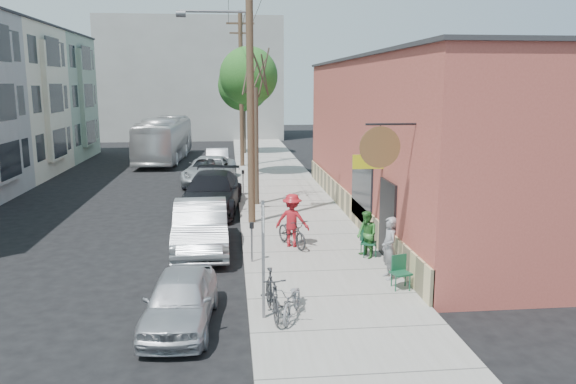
{
  "coord_description": "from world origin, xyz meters",
  "views": [
    {
      "loc": [
        1.64,
        -17.52,
        5.52
      ],
      "look_at": [
        3.8,
        3.26,
        1.5
      ],
      "focal_mm": 35.0,
      "sensor_mm": 36.0,
      "label": 1
    }
  ],
  "objects": [
    {
      "name": "patron_green",
      "position": [
        5.85,
        -0.87,
        0.89
      ],
      "size": [
        0.77,
        0.87,
        1.49
      ],
      "primitive_type": "imported",
      "rotation": [
        0.0,
        0.0,
        -1.23
      ],
      "color": "#30742E",
      "rests_on": "sidewalk"
    },
    {
      "name": "tree_leafy_mid",
      "position": [
        2.8,
        15.69,
        5.97
      ],
      "size": [
        3.38,
        3.38,
        7.53
      ],
      "color": "#44392C",
      "rests_on": "sidewalk"
    },
    {
      "name": "patio_chair_b",
      "position": [
        6.1,
        -3.67,
        0.59
      ],
      "size": [
        0.63,
        0.63,
        0.88
      ],
      "primitive_type": null,
      "rotation": [
        0.0,
        0.0,
        0.3
      ],
      "color": "#13452D",
      "rests_on": "sidewalk"
    },
    {
      "name": "car_4",
      "position": [
        0.8,
        19.3,
        0.68
      ],
      "size": [
        1.52,
        4.13,
        1.35
      ],
      "primitive_type": "imported",
      "rotation": [
        0.0,
        0.0,
        0.02
      ],
      "color": "silver",
      "rests_on": "ground"
    },
    {
      "name": "parked_bike_a",
      "position": [
        2.55,
        -5.13,
        0.69
      ],
      "size": [
        0.66,
        1.84,
        1.08
      ],
      "primitive_type": "imported",
      "rotation": [
        0.0,
        0.0,
        0.08
      ],
      "color": "black",
      "rests_on": "sidewalk"
    },
    {
      "name": "tree_leafy_far",
      "position": [
        2.8,
        26.93,
        5.43
      ],
      "size": [
        3.99,
        3.99,
        7.29
      ],
      "color": "#44392C",
      "rests_on": "sidewalk"
    },
    {
      "name": "tree_bare",
      "position": [
        2.8,
        7.55,
        2.77
      ],
      "size": [
        0.24,
        0.24,
        5.23
      ],
      "color": "#44392C",
      "rests_on": "sidewalk"
    },
    {
      "name": "bus",
      "position": [
        -3.11,
        24.08,
        1.56
      ],
      "size": [
        3.19,
        11.35,
        3.13
      ],
      "primitive_type": "imported",
      "rotation": [
        0.0,
        0.0,
        -0.05
      ],
      "color": "silver",
      "rests_on": "ground"
    },
    {
      "name": "parking_meter_near",
      "position": [
        2.25,
        -0.93,
        0.98
      ],
      "size": [
        0.14,
        0.14,
        1.24
      ],
      "color": "slate",
      "rests_on": "sidewalk"
    },
    {
      "name": "utility_pole_far",
      "position": [
        2.45,
        19.89,
        5.34
      ],
      "size": [
        1.8,
        0.28,
        10.0
      ],
      "color": "#503A28",
      "rests_on": "sidewalk"
    },
    {
      "name": "car_1",
      "position": [
        0.61,
        0.92,
        0.83
      ],
      "size": [
        1.94,
        5.09,
        1.66
      ],
      "primitive_type": "imported",
      "rotation": [
        0.0,
        0.0,
        0.04
      ],
      "color": "#ACB0B4",
      "rests_on": "ground"
    },
    {
      "name": "sign_post",
      "position": [
        2.35,
        -5.18,
        1.83
      ],
      "size": [
        0.07,
        0.45,
        2.8
      ],
      "color": "slate",
      "rests_on": "sidewalk"
    },
    {
      "name": "car_3",
      "position": [
        0.49,
        13.71,
        0.77
      ],
      "size": [
        3.12,
        5.8,
        1.55
      ],
      "primitive_type": "imported",
      "rotation": [
        0.0,
        0.0,
        -0.1
      ],
      "color": "#B4B9BC",
      "rests_on": "ground"
    },
    {
      "name": "cyclist",
      "position": [
        3.66,
        0.61,
        1.05
      ],
      "size": [
        1.33,
        1.06,
        1.8
      ],
      "primitive_type": "imported",
      "rotation": [
        0.0,
        0.0,
        2.75
      ],
      "color": "maroon",
      "rests_on": "sidewalk"
    },
    {
      "name": "patio_chair_a",
      "position": [
        5.95,
        -0.74,
        0.59
      ],
      "size": [
        0.64,
        0.64,
        0.88
      ],
      "primitive_type": null,
      "rotation": [
        0.0,
        0.0,
        -0.35
      ],
      "color": "#13452D",
      "rests_on": "sidewalk"
    },
    {
      "name": "car_0",
      "position": [
        0.43,
        -5.11,
        0.64
      ],
      "size": [
        1.78,
        3.86,
        1.28
      ],
      "primitive_type": "imported",
      "rotation": [
        0.0,
        0.0,
        -0.07
      ],
      "color": "#B1B2B9",
      "rests_on": "ground"
    },
    {
      "name": "utility_pole_near",
      "position": [
        2.39,
        4.12,
        5.41
      ],
      "size": [
        3.57,
        0.28,
        10.0
      ],
      "color": "#503A28",
      "rests_on": "sidewalk"
    },
    {
      "name": "sidewalk",
      "position": [
        4.25,
        11.0,
        0.07
      ],
      "size": [
        4.5,
        58.0,
        0.15
      ],
      "primitive_type": "cube",
      "color": "gray",
      "rests_on": "ground"
    },
    {
      "name": "cafe_building",
      "position": [
        8.99,
        4.99,
        3.3
      ],
      "size": [
        6.6,
        20.2,
        6.61
      ],
      "color": "#A6483D",
      "rests_on": "ground"
    },
    {
      "name": "cyclist_bike",
      "position": [
        3.66,
        0.61,
        0.63
      ],
      "size": [
        1.28,
        1.93,
        0.96
      ],
      "primitive_type": "imported",
      "rotation": [
        0.0,
        0.0,
        0.39
      ],
      "color": "black",
      "rests_on": "sidewalk"
    },
    {
      "name": "parked_bike_b",
      "position": [
        3.02,
        -5.23,
        0.56
      ],
      "size": [
        1.03,
        1.65,
        0.82
      ],
      "primitive_type": "imported",
      "rotation": [
        0.0,
        0.0,
        -0.34
      ],
      "color": "slate",
      "rests_on": "sidewalk"
    },
    {
      "name": "car_2",
      "position": [
        0.8,
        6.87,
        0.85
      ],
      "size": [
        2.95,
        6.07,
        1.7
      ],
      "primitive_type": "imported",
      "rotation": [
        0.0,
        0.0,
        -0.1
      ],
      "color": "black",
      "rests_on": "ground"
    },
    {
      "name": "end_cap_building",
      "position": [
        -2.0,
        42.0,
        6.0
      ],
      "size": [
        18.0,
        8.0,
        12.0
      ],
      "primitive_type": "cube",
      "color": "gray",
      "rests_on": "ground"
    },
    {
      "name": "parking_meter_far",
      "position": [
        2.25,
        9.68,
        0.98
      ],
      "size": [
        0.14,
        0.14,
        1.24
      ],
      "color": "slate",
      "rests_on": "sidewalk"
    },
    {
      "name": "ground",
      "position": [
        0.0,
        0.0,
        0.0
      ],
      "size": [
        120.0,
        120.0,
        0.0
      ],
      "primitive_type": "plane",
      "color": "black"
    },
    {
      "name": "patron_grey",
      "position": [
        6.0,
        -2.84,
        1.03
      ],
      "size": [
        0.47,
        0.67,
        1.77
      ],
      "primitive_type": "imported",
      "rotation": [
        0.0,
        0.0,
        -1.5
      ],
      "color": "gray",
      "rests_on": "sidewalk"
    }
  ]
}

